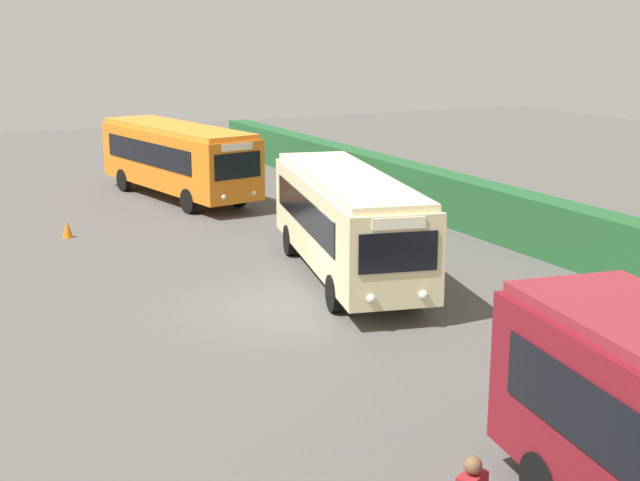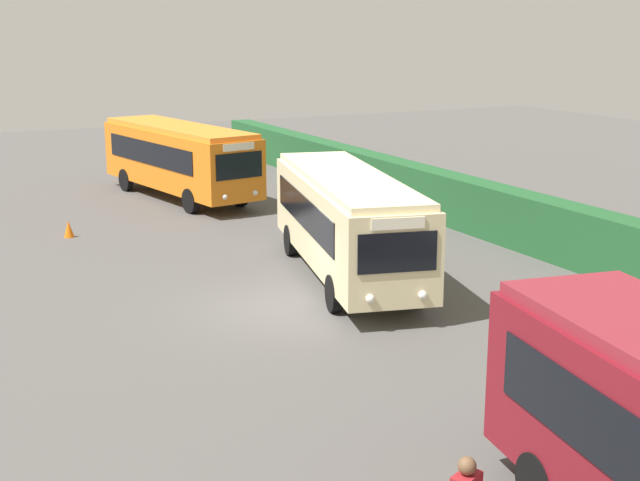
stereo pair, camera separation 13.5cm
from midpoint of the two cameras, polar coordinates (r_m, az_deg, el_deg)
ground_plane at (r=23.77m, az=-2.18°, el=-4.27°), size 87.24×87.24×0.00m
bus_orange at (r=38.46m, az=-8.93°, el=5.36°), size 10.02×4.15×3.15m
bus_cream at (r=25.93m, az=1.90°, el=1.39°), size 9.96×4.67×3.11m
hedge_row at (r=28.84m, az=15.84°, el=0.38°), size 55.62×1.07×1.86m
traffic_cone at (r=32.48m, az=-15.74°, el=0.72°), size 0.36×0.36×0.60m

